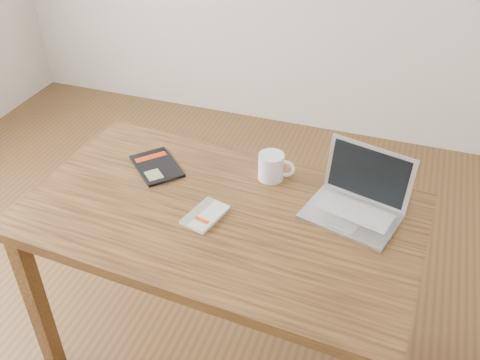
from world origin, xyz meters
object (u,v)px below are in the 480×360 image
(white_guidebook, at_px, (205,215))
(coffee_mug, at_px, (272,166))
(black_guidebook, at_px, (157,166))
(desk, at_px, (221,231))
(laptop, at_px, (357,200))

(white_guidebook, relative_size, coffee_mug, 1.32)
(black_guidebook, bearing_deg, desk, -74.49)
(white_guidebook, xyz_separation_m, coffee_mug, (0.14, 0.28, 0.05))
(black_guidebook, xyz_separation_m, laptop, (0.74, -0.01, 0.04))
(white_guidebook, height_order, black_guidebook, white_guidebook)
(coffee_mug, bearing_deg, black_guidebook, -175.11)
(desk, distance_m, coffee_mug, 0.30)
(black_guidebook, xyz_separation_m, coffee_mug, (0.43, 0.08, 0.05))
(desk, xyz_separation_m, black_guidebook, (-0.32, 0.16, 0.10))
(white_guidebook, distance_m, black_guidebook, 0.35)
(desk, distance_m, white_guidebook, 0.11)
(laptop, distance_m, coffee_mug, 0.33)
(white_guidebook, xyz_separation_m, black_guidebook, (-0.28, 0.20, -0.00))
(white_guidebook, relative_size, black_guidebook, 0.69)
(desk, height_order, black_guidebook, black_guidebook)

